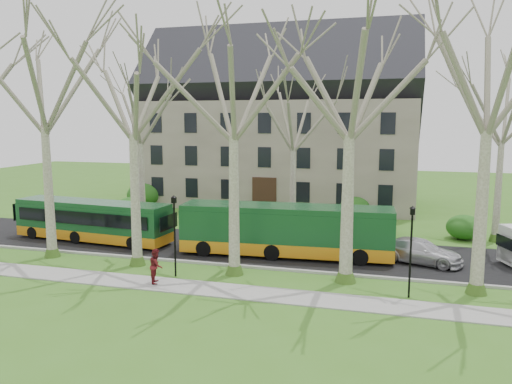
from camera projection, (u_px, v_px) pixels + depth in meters
ground at (289, 280)px, 26.17m from camera, size 120.00×120.00×0.00m
sidewalk at (278, 296)px, 23.78m from camera, size 70.00×2.00×0.06m
road at (307, 253)px, 31.40m from camera, size 80.00×8.00×0.06m
curb at (294, 270)px, 27.59m from camera, size 80.00×0.25×0.14m
building at (280, 122)px, 49.45m from camera, size 26.50×12.20×16.00m
tree_row_verge at (291, 146)px, 25.43m from camera, size 49.00×7.00×14.00m
tree_row_far at (303, 152)px, 36.13m from camera, size 33.00×7.00×12.00m
lamp_row at (285, 237)px, 24.84m from camera, size 36.22×0.22×4.30m
hedges at (268, 210)px, 40.60m from camera, size 30.60×8.60×2.00m
bus_lead at (93, 220)px, 34.20m from camera, size 11.50×3.43×2.83m
bus_follow at (286, 230)px, 30.45m from camera, size 12.95×3.46×3.20m
sedan at (420, 251)px, 28.99m from camera, size 5.15×3.26×1.39m
pedestrian_b at (156, 266)px, 25.45m from camera, size 0.93×1.04×1.78m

